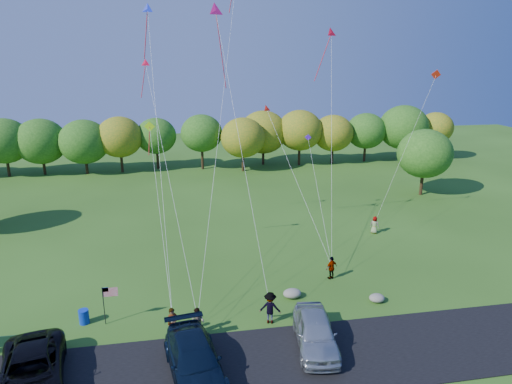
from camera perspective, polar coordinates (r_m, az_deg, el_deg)
ground at (r=28.10m, az=-2.30°, el=-15.94°), size 140.00×140.00×0.00m
asphalt_lane at (r=24.84m, az=-0.95°, el=-20.80°), size 44.00×6.00×0.06m
treeline at (r=60.49m, az=-5.75°, el=6.72°), size 77.29×27.74×8.56m
minivan_dark at (r=25.29m, az=-26.27°, el=-19.49°), size 4.00×6.66×1.73m
minivan_navy at (r=23.83m, az=-7.71°, el=-20.12°), size 3.30×6.30×1.74m
minivan_silver at (r=25.75m, az=7.44°, el=-16.96°), size 2.78×5.40×1.76m
flyer_a at (r=26.79m, az=-10.35°, el=-15.78°), size 0.76×0.64×1.77m
flyer_b at (r=26.83m, az=-7.29°, el=-15.75°), size 0.99×0.93×1.62m
flyer_c at (r=27.57m, az=1.78°, el=-14.26°), size 1.42×1.07×1.94m
flyer_d at (r=32.90m, az=9.43°, el=-9.33°), size 1.07×0.77×1.68m
flyer_e at (r=41.76m, az=14.60°, el=-4.00°), size 0.90×0.88×1.56m
park_bench at (r=28.55m, az=-29.04°, el=-16.29°), size 2.02×0.50×1.12m
trash_barrel at (r=29.55m, az=-20.71°, el=-14.37°), size 0.58×0.58×0.87m
flag_assembly at (r=28.37m, az=-18.07°, el=-12.32°), size 0.88×0.57×2.39m
boulder_near at (r=30.48m, az=4.55°, el=-12.52°), size 1.19×0.93×0.59m
boulder_far at (r=30.94m, az=14.88°, el=-12.69°), size 1.01×0.84×0.52m
kites_aloft at (r=35.71m, az=-2.19°, el=19.60°), size 23.11×7.43×15.91m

